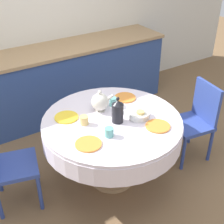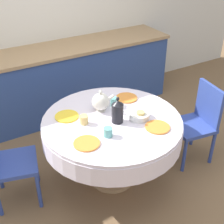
# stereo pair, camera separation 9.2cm
# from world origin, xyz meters

# --- Properties ---
(ground_plane) EXTENTS (12.00, 12.00, 0.00)m
(ground_plane) POSITION_xyz_m (0.00, 0.00, 0.00)
(ground_plane) COLOR brown
(wall_back) EXTENTS (7.00, 0.05, 2.60)m
(wall_back) POSITION_xyz_m (0.00, 1.83, 1.30)
(wall_back) COLOR silver
(wall_back) RESTS_ON ground_plane
(kitchen_counter) EXTENTS (3.24, 0.64, 0.92)m
(kitchen_counter) POSITION_xyz_m (0.00, 1.49, 0.46)
(kitchen_counter) COLOR #2D4784
(kitchen_counter) RESTS_ON ground_plane
(dining_table) EXTENTS (1.30, 1.30, 0.73)m
(dining_table) POSITION_xyz_m (0.00, 0.00, 0.60)
(dining_table) COLOR tan
(dining_table) RESTS_ON ground_plane
(chair_left) EXTENTS (0.45, 0.45, 0.86)m
(chair_left) POSITION_xyz_m (0.98, -0.14, 0.48)
(chair_left) COLOR #2D428E
(chair_left) RESTS_ON ground_plane
(chair_right) EXTENTS (0.49, 0.49, 0.86)m
(chair_right) POSITION_xyz_m (-0.96, 0.25, 0.48)
(chair_right) COLOR #2D428E
(chair_right) RESTS_ON ground_plane
(plate_near_left) EXTENTS (0.22, 0.22, 0.01)m
(plate_near_left) POSITION_xyz_m (-0.36, -0.21, 0.73)
(plate_near_left) COLOR orange
(plate_near_left) RESTS_ON dining_table
(cup_near_left) EXTENTS (0.08, 0.08, 0.08)m
(cup_near_left) POSITION_xyz_m (-0.16, -0.20, 0.77)
(cup_near_left) COLOR #5BA39E
(cup_near_left) RESTS_ON dining_table
(plate_near_right) EXTENTS (0.22, 0.22, 0.01)m
(plate_near_right) POSITION_xyz_m (0.28, -0.32, 0.73)
(plate_near_right) COLOR orange
(plate_near_right) RESTS_ON dining_table
(cup_near_right) EXTENTS (0.08, 0.08, 0.08)m
(cup_near_right) POSITION_xyz_m (0.22, -0.13, 0.77)
(cup_near_right) COLOR #DBB766
(cup_near_right) RESTS_ON dining_table
(plate_far_left) EXTENTS (0.22, 0.22, 0.01)m
(plate_far_left) POSITION_xyz_m (-0.34, 0.25, 0.73)
(plate_far_left) COLOR yellow
(plate_far_left) RESTS_ON dining_table
(cup_far_left) EXTENTS (0.08, 0.08, 0.08)m
(cup_far_left) POSITION_xyz_m (-0.25, 0.07, 0.77)
(cup_far_left) COLOR #DBB766
(cup_far_left) RESTS_ON dining_table
(plate_far_right) EXTENTS (0.22, 0.22, 0.01)m
(plate_far_right) POSITION_xyz_m (0.33, 0.26, 0.73)
(plate_far_right) COLOR orange
(plate_far_right) RESTS_ON dining_table
(cup_far_right) EXTENTS (0.08, 0.08, 0.08)m
(cup_far_right) POSITION_xyz_m (0.15, 0.21, 0.77)
(cup_far_right) COLOR #5BA39E
(cup_far_right) RESTS_ON dining_table
(coffee_carafe) EXTENTS (0.11, 0.11, 0.25)m
(coffee_carafe) POSITION_xyz_m (0.02, -0.05, 0.83)
(coffee_carafe) COLOR black
(coffee_carafe) RESTS_ON dining_table
(teapot) EXTENTS (0.23, 0.17, 0.22)m
(teapot) POSITION_xyz_m (-0.01, 0.19, 0.82)
(teapot) COLOR silver
(teapot) RESTS_ON dining_table
(fruit_bowl) EXTENTS (0.20, 0.20, 0.06)m
(fruit_bowl) POSITION_xyz_m (0.23, -0.10, 0.75)
(fruit_bowl) COLOR silver
(fruit_bowl) RESTS_ON dining_table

